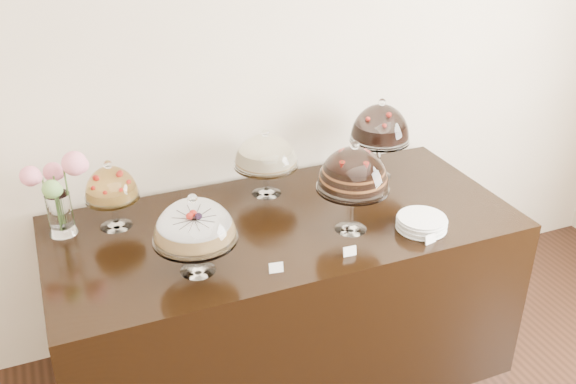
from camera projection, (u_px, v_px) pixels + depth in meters
name	position (u px, v px, depth m)	size (l,w,h in m)	color
wall_back	(248.00, 66.00, 3.22)	(5.00, 0.04, 3.00)	beige
display_counter	(284.00, 298.00, 3.24)	(2.20, 1.00, 0.90)	black
cake_stand_sugar_sponge	(194.00, 224.00, 2.57)	(0.35, 0.35, 0.36)	white
cake_stand_choco_layer	(353.00, 172.00, 2.84)	(0.33, 0.33, 0.44)	white
cake_stand_cheesecake	(266.00, 153.00, 3.18)	(0.33, 0.33, 0.35)	white
cake_stand_dark_choco	(380.00, 126.00, 3.34)	(0.32, 0.32, 0.44)	white
cake_stand_fruit_tart	(111.00, 187.00, 2.90)	(0.25, 0.25, 0.34)	white
flower_vase	(58.00, 190.00, 2.84)	(0.29, 0.27, 0.40)	white
plate_stack	(422.00, 223.00, 2.96)	(0.23, 0.23, 0.06)	white
price_card_left	(276.00, 268.00, 2.65)	(0.06, 0.01, 0.04)	white
price_card_right	(430.00, 239.00, 2.85)	(0.06, 0.01, 0.04)	white
price_card_extra	(350.00, 251.00, 2.76)	(0.06, 0.01, 0.04)	white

